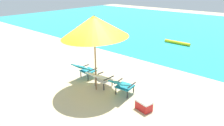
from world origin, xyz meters
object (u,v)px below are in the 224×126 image
Objects in this scene: lounge_chair_center at (100,77)px; beach_umbrella_center at (94,26)px; swim_buoy at (177,43)px; lounge_chair_right at (122,85)px; cooler_box at (144,105)px; lounge_chair_left at (85,69)px.

beach_umbrella_center is at bearing -94.82° from lounge_chair_center.
lounge_chair_right is at bearing -79.80° from swim_buoy.
cooler_box is at bearing -72.81° from swim_buoy.
lounge_chair_right reaches higher than cooler_box.
lounge_chair_center is (0.33, -7.14, 0.31)m from swim_buoy.
lounge_chair_left is at bearing 170.95° from lounge_chair_center.
cooler_box reaches higher than swim_buoy.
lounge_chair_left is at bearing -95.20° from swim_buoy.
lounge_chair_right is 1.76× the size of cooler_box.
lounge_chair_left is 1.71× the size of cooler_box.
lounge_chair_center is 1.70× the size of cooler_box.
lounge_chair_center is at bearing -9.05° from lounge_chair_left.
beach_umbrella_center is at bearing -178.65° from cooler_box.
lounge_chair_center is 0.96× the size of lounge_chair_right.
lounge_chair_right is at bearing -2.78° from lounge_chair_left.
lounge_chair_left is at bearing 177.22° from lounge_chair_right.
lounge_chair_center reaches higher than swim_buoy.
lounge_chair_center is at bearing -87.33° from swim_buoy.
cooler_box is (2.25, -7.28, 0.06)m from swim_buoy.
lounge_chair_right is at bearing 14.66° from beach_umbrella_center.
cooler_box is at bearing -11.81° from lounge_chair_right.
beach_umbrella_center reaches higher than cooler_box.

